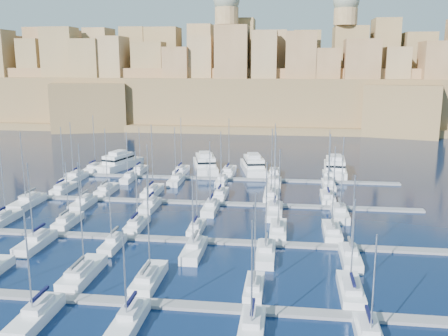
# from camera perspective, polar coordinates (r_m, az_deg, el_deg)

# --- Properties ---
(ground) EXTENTS (600.00, 600.00, 0.00)m
(ground) POSITION_cam_1_polar(r_m,az_deg,el_deg) (93.45, -2.38, -5.82)
(ground) COLOR black
(ground) RESTS_ON ground
(pontoon_near) EXTENTS (84.00, 2.00, 0.40)m
(pontoon_near) POSITION_cam_1_polar(r_m,az_deg,el_deg) (62.61, -7.89, -15.10)
(pontoon_near) COLOR slate
(pontoon_near) RESTS_ON ground
(pontoon_mid_near) EXTENTS (84.00, 2.00, 0.40)m
(pontoon_mid_near) POSITION_cam_1_polar(r_m,az_deg,el_deg) (82.24, -3.82, -8.23)
(pontoon_mid_near) COLOR slate
(pontoon_mid_near) RESTS_ON ground
(pontoon_mid_far) EXTENTS (84.00, 2.00, 0.40)m
(pontoon_mid_far) POSITION_cam_1_polar(r_m,az_deg,el_deg) (102.83, -1.42, -4.03)
(pontoon_mid_far) COLOR slate
(pontoon_mid_far) RESTS_ON ground
(pontoon_far) EXTENTS (84.00, 2.00, 0.40)m
(pontoon_far) POSITION_cam_1_polar(r_m,az_deg,el_deg) (123.90, 0.15, -1.23)
(pontoon_far) COLOR slate
(pontoon_far) RESTS_ON ground
(sailboat_2) EXTENTS (3.15, 10.51, 16.21)m
(sailboat_2) POSITION_cam_1_polar(r_m,az_deg,el_deg) (71.28, -15.87, -11.46)
(sailboat_2) COLOR white
(sailboat_2) RESTS_ON ground
(sailboat_3) EXTENTS (2.87, 9.56, 15.03)m
(sailboat_3) POSITION_cam_1_polar(r_m,az_deg,el_deg) (67.87, -8.58, -12.37)
(sailboat_3) COLOR white
(sailboat_3) RESTS_ON ground
(sailboat_4) EXTENTS (2.30, 7.68, 13.26)m
(sailboat_4) POSITION_cam_1_polar(r_m,az_deg,el_deg) (64.79, 3.46, -13.51)
(sailboat_4) COLOR white
(sailboat_4) RESTS_ON ground
(sailboat_5) EXTENTS (2.80, 9.34, 12.70)m
(sailboat_5) POSITION_cam_1_polar(r_m,az_deg,el_deg) (65.91, 14.28, -13.41)
(sailboat_5) COLOR white
(sailboat_5) RESTS_ON ground
(sailboat_8) EXTENTS (2.83, 9.42, 13.81)m
(sailboat_8) POSITION_cam_1_polar(r_m,az_deg,el_deg) (62.03, -20.72, -15.53)
(sailboat_8) COLOR white
(sailboat_8) RESTS_ON ground
(sailboat_9) EXTENTS (2.64, 8.80, 11.77)m
(sailboat_9) POSITION_cam_1_polar(r_m,az_deg,el_deg) (58.33, -10.87, -16.80)
(sailboat_9) COLOR white
(sailboat_9) RESTS_ON ground
(sailboat_10) EXTENTS (2.65, 8.83, 13.40)m
(sailboat_10) POSITION_cam_1_polar(r_m,az_deg,el_deg) (55.88, 3.17, -17.94)
(sailboat_10) COLOR white
(sailboat_10) RESTS_ON ground
(sailboat_12) EXTENTS (2.57, 8.58, 13.91)m
(sailboat_12) POSITION_cam_1_polar(r_m,az_deg,el_deg) (99.53, -23.81, -5.30)
(sailboat_12) COLOR white
(sailboat_12) RESTS_ON ground
(sailboat_13) EXTENTS (2.56, 8.53, 11.71)m
(sailboat_13) POSITION_cam_1_polar(r_m,az_deg,el_deg) (93.86, -17.42, -5.84)
(sailboat_13) COLOR white
(sailboat_13) RESTS_ON ground
(sailboat_14) EXTENTS (2.53, 8.44, 13.99)m
(sailboat_14) POSITION_cam_1_polar(r_m,az_deg,el_deg) (89.29, -9.92, -6.36)
(sailboat_14) COLOR white
(sailboat_14) RESTS_ON ground
(sailboat_15) EXTENTS (2.23, 7.42, 11.23)m
(sailboat_15) POSITION_cam_1_polar(r_m,az_deg,el_deg) (86.31, -3.17, -6.87)
(sailboat_15) COLOR white
(sailboat_15) RESTS_ON ground
(sailboat_16) EXTENTS (2.73, 9.08, 14.86)m
(sailboat_16) POSITION_cam_1_polar(r_m,az_deg,el_deg) (85.71, 6.21, -7.03)
(sailboat_16) COLOR white
(sailboat_16) RESTS_ON ground
(sailboat_17) EXTENTS (2.85, 9.49, 15.45)m
(sailboat_17) POSITION_cam_1_polar(r_m,az_deg,el_deg) (86.21, 12.23, -7.12)
(sailboat_17) COLOR white
(sailboat_17) RESTS_ON ground
(sailboat_19) EXTENTS (2.87, 9.58, 14.01)m
(sailboat_19) POSITION_cam_1_polar(r_m,az_deg,el_deg) (84.89, -20.72, -7.96)
(sailboat_19) COLOR white
(sailboat_19) RESTS_ON ground
(sailboat_20) EXTENTS (2.27, 7.56, 11.11)m
(sailboat_20) POSITION_cam_1_polar(r_m,az_deg,el_deg) (80.84, -12.58, -8.48)
(sailboat_20) COLOR white
(sailboat_20) RESTS_ON ground
(sailboat_21) EXTENTS (2.77, 9.22, 12.64)m
(sailboat_21) POSITION_cam_1_polar(r_m,az_deg,el_deg) (76.72, -3.45, -9.32)
(sailboat_21) COLOR white
(sailboat_21) RESTS_ON ground
(sailboat_22) EXTENTS (2.78, 9.26, 15.01)m
(sailboat_22) POSITION_cam_1_polar(r_m,az_deg,el_deg) (75.49, 4.77, -9.69)
(sailboat_22) COLOR white
(sailboat_22) RESTS_ON ground
(sailboat_23) EXTENTS (2.68, 8.95, 13.46)m
(sailboat_23) POSITION_cam_1_polar(r_m,az_deg,el_deg) (76.15, 14.22, -9.85)
(sailboat_23) COLOR white
(sailboat_23) RESTS_ON ground
(sailboat_24) EXTENTS (2.68, 8.94, 14.87)m
(sailboat_24) POSITION_cam_1_polar(r_m,az_deg,el_deg) (117.82, -17.87, -2.25)
(sailboat_24) COLOR white
(sailboat_24) RESTS_ON ground
(sailboat_25) EXTENTS (2.74, 9.14, 14.70)m
(sailboat_25) POSITION_cam_1_polar(r_m,az_deg,el_deg) (113.99, -13.26, -2.46)
(sailboat_25) COLOR white
(sailboat_25) RESTS_ON ground
(sailboat_26) EXTENTS (2.91, 9.69, 15.71)m
(sailboat_26) POSITION_cam_1_polar(r_m,az_deg,el_deg) (111.03, -8.19, -2.63)
(sailboat_26) COLOR white
(sailboat_26) RESTS_ON ground
(sailboat_27) EXTENTS (2.56, 8.52, 14.61)m
(sailboat_27) POSITION_cam_1_polar(r_m,az_deg,el_deg) (107.43, -0.40, -3.01)
(sailboat_27) COLOR white
(sailboat_27) RESTS_ON ground
(sailboat_28) EXTENTS (2.96, 9.87, 15.23)m
(sailboat_28) POSITION_cam_1_polar(r_m,az_deg,el_deg) (107.16, 5.40, -3.10)
(sailboat_28) COLOR white
(sailboat_28) RESTS_ON ground
(sailboat_29) EXTENTS (2.77, 9.25, 14.40)m
(sailboat_29) POSITION_cam_1_polar(r_m,az_deg,el_deg) (107.14, 11.75, -3.31)
(sailboat_29) COLOR white
(sailboat_29) RESTS_ON ground
(sailboat_30) EXTENTS (3.16, 10.55, 15.42)m
(sailboat_30) POSITION_cam_1_polar(r_m,az_deg,el_deg) (108.97, -21.52, -3.64)
(sailboat_30) COLOR white
(sailboat_30) RESTS_ON ground
(sailboat_31) EXTENTS (2.72, 9.06, 13.20)m
(sailboat_31) POSITION_cam_1_polar(r_m,az_deg,el_deg) (104.62, -15.81, -3.90)
(sailboat_31) COLOR white
(sailboat_31) RESTS_ON ground
(sailboat_32) EXTENTS (2.62, 8.74, 13.48)m
(sailboat_32) POSITION_cam_1_polar(r_m,az_deg,el_deg) (100.19, -8.49, -4.27)
(sailboat_32) COLOR white
(sailboat_32) RESTS_ON ground
(sailboat_33) EXTENTS (2.58, 8.60, 14.30)m
(sailboat_33) POSITION_cam_1_polar(r_m,az_deg,el_deg) (97.66, -1.54, -4.57)
(sailboat_33) COLOR white
(sailboat_33) RESTS_ON ground
(sailboat_34) EXTENTS (2.99, 9.98, 16.35)m
(sailboat_34) POSITION_cam_1_polar(r_m,az_deg,el_deg) (95.90, 5.78, -4.92)
(sailboat_34) COLOR white
(sailboat_34) RESTS_ON ground
(sailboat_35) EXTENTS (2.87, 9.58, 15.67)m
(sailboat_35) POSITION_cam_1_polar(r_m,az_deg,el_deg) (96.57, 13.10, -5.07)
(sailboat_35) COLOR white
(sailboat_35) RESTS_ON ground
(sailboat_36) EXTENTS (2.77, 9.23, 15.13)m
(sailboat_36) POSITION_cam_1_polar(r_m,az_deg,el_deg) (138.14, -14.56, -0.00)
(sailboat_36) COLOR white
(sailboat_36) RESTS_ON ground
(sailboat_37) EXTENTS (2.37, 7.91, 12.23)m
(sailboat_37) POSITION_cam_1_polar(r_m,az_deg,el_deg) (133.33, -9.60, -0.22)
(sailboat_37) COLOR white
(sailboat_37) RESTS_ON ground
(sailboat_38) EXTENTS (2.70, 8.99, 14.86)m
(sailboat_38) POSITION_cam_1_polar(r_m,az_deg,el_deg) (131.04, -4.91, -0.30)
(sailboat_38) COLOR white
(sailboat_38) RESTS_ON ground
(sailboat_39) EXTENTS (3.07, 10.24, 14.75)m
(sailboat_39) POSITION_cam_1_polar(r_m,az_deg,el_deg) (129.57, 0.53, -0.39)
(sailboat_39) COLOR white
(sailboat_39) RESTS_ON ground
(sailboat_40) EXTENTS (2.78, 9.26, 13.79)m
(sailboat_40) POSITION_cam_1_polar(r_m,az_deg,el_deg) (128.23, 5.77, -0.59)
(sailboat_40) COLOR white
(sailboat_40) RESTS_ON ground
(sailboat_41) EXTENTS (2.44, 8.15, 12.47)m
(sailboat_41) POSITION_cam_1_polar(r_m,az_deg,el_deg) (128.05, 11.82, -0.82)
(sailboat_41) COLOR white
(sailboat_41) RESTS_ON ground
(sailboat_42) EXTENTS (3.11, 10.36, 14.81)m
(sailboat_42) POSITION_cam_1_polar(r_m,az_deg,el_deg) (127.99, -16.71, -1.06)
(sailboat_42) COLOR white
(sailboat_42) RESTS_ON ground
(sailboat_43) EXTENTS (2.26, 7.54, 12.51)m
(sailboat_43) POSITION_cam_1_polar(r_m,az_deg,el_deg) (124.47, -10.85, -1.15)
(sailboat_43) COLOR white
(sailboat_43) RESTS_ON ground
(sailboat_44) EXTENTS (2.66, 8.87, 13.89)m
(sailboat_44) POSITION_cam_1_polar(r_m,az_deg,el_deg) (120.63, -5.49, -1.39)
(sailboat_44) COLOR white
(sailboat_44) RESTS_ON ground
(sailboat_45) EXTENTS (2.28, 7.60, 10.66)m
(sailboat_45) POSITION_cam_1_polar(r_m,az_deg,el_deg) (119.29, -0.29, -1.51)
(sailboat_45) COLOR white
(sailboat_45) RESTS_ON ground
(sailboat_46) EXTENTS (3.07, 10.22, 14.45)m
(sailboat_46) POSITION_cam_1_polar(r_m,az_deg,el_deg) (117.03, 5.79, -1.81)
(sailboat_46) COLOR white
(sailboat_46) RESTS_ON ground
(sailboat_47) EXTENTS (2.82, 9.39, 13.02)m
(sailboat_47) POSITION_cam_1_polar(r_m,az_deg,el_deg) (117.76, 11.84, -1.93)
(sailboat_47) COLOR white
(sailboat_47) RESTS_ON ground
(motor_yacht_a) EXTENTS (9.10, 16.92, 5.25)m
(motor_yacht_a) POSITION_cam_1_polar(r_m,az_deg,el_deg) (139.46, -11.87, 0.65)
(motor_yacht_a) COLOR white
(motor_yacht_a) RESTS_ON ground
(motor_yacht_b) EXTENTS (9.76, 18.99, 5.25)m
(motor_yacht_b) POSITION_cam_1_polar(r_m,az_deg,el_deg) (134.47, -2.17, 0.48)
(motor_yacht_b) COLOR white
(motor_yacht_b) RESTS_ON ground
(motor_yacht_c) EXTENTS (8.59, 18.02, 5.25)m
(motor_yacht_c) POSITION_cam_1_polar(r_m,az_deg,el_deg) (132.52, 3.38, 0.30)
(motor_yacht_c) COLOR white
(motor_yacht_c) RESTS_ON ground
(motor_yacht_d) EXTENTS (6.64, 18.75, 5.25)m
(motor_yacht_d) POSITION_cam_1_polar(r_m,az_deg,el_deg) (133.27, 12.57, 0.09)
(motor_yacht_d) COLOR white
(motor_yacht_d) RESTS_ON ground
(fortified_city) EXTENTS (460.00, 108.95, 59.52)m
(fortified_city) POSITION_cam_1_polar(r_m,az_deg,el_deg) (243.76, 3.87, 8.74)
(fortified_city) COLOR brown
(fortified_city) RESTS_ON ground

